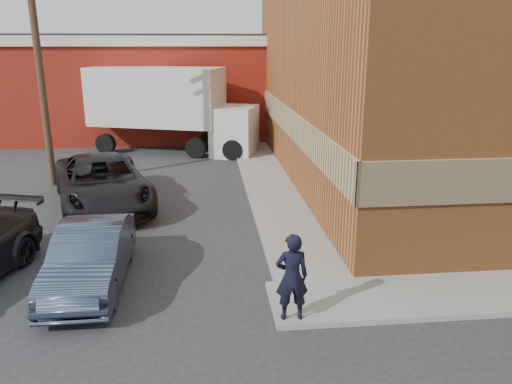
{
  "coord_description": "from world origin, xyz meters",
  "views": [
    {
      "loc": [
        -1.75,
        -9.91,
        5.2
      ],
      "look_at": [
        -0.46,
        2.36,
        1.48
      ],
      "focal_mm": 35.0,
      "sensor_mm": 36.0,
      "label": 1
    }
  ],
  "objects_px": {
    "sedan": "(91,257)",
    "suv_a": "(102,182)",
    "utility_pole": "(38,55)",
    "box_truck": "(172,104)",
    "brick_building": "(469,56)",
    "man": "(292,277)",
    "warehouse": "(129,85)"
  },
  "relations": [
    {
      "from": "suv_a",
      "to": "box_truck",
      "type": "relative_size",
      "value": 0.69
    },
    {
      "from": "brick_building",
      "to": "suv_a",
      "type": "distance_m",
      "value": 14.43
    },
    {
      "from": "man",
      "to": "sedan",
      "type": "relative_size",
      "value": 0.42
    },
    {
      "from": "man",
      "to": "box_truck",
      "type": "xyz_separation_m",
      "value": [
        -3.05,
        16.09,
        1.35
      ]
    },
    {
      "from": "box_truck",
      "to": "man",
      "type": "bearing_deg",
      "value": -60.36
    },
    {
      "from": "utility_pole",
      "to": "suv_a",
      "type": "relative_size",
      "value": 1.53
    },
    {
      "from": "sedan",
      "to": "suv_a",
      "type": "height_order",
      "value": "suv_a"
    },
    {
      "from": "brick_building",
      "to": "man",
      "type": "bearing_deg",
      "value": -129.51
    },
    {
      "from": "box_truck",
      "to": "warehouse",
      "type": "bearing_deg",
      "value": 135.59
    },
    {
      "from": "man",
      "to": "suv_a",
      "type": "height_order",
      "value": "man"
    },
    {
      "from": "warehouse",
      "to": "utility_pole",
      "type": "xyz_separation_m",
      "value": [
        -1.5,
        -11.0,
        1.93
      ]
    },
    {
      "from": "brick_building",
      "to": "man",
      "type": "relative_size",
      "value": 10.57
    },
    {
      "from": "suv_a",
      "to": "box_truck",
      "type": "xyz_separation_m",
      "value": [
        1.86,
        8.36,
        1.52
      ]
    },
    {
      "from": "sedan",
      "to": "utility_pole",
      "type": "bearing_deg",
      "value": 110.32
    },
    {
      "from": "warehouse",
      "to": "man",
      "type": "xyz_separation_m",
      "value": [
        5.8,
        -21.55,
        -1.83
      ]
    },
    {
      "from": "man",
      "to": "sedan",
      "type": "xyz_separation_m",
      "value": [
        -4.12,
        2.05,
        -0.31
      ]
    },
    {
      "from": "warehouse",
      "to": "man",
      "type": "distance_m",
      "value": 22.39
    },
    {
      "from": "brick_building",
      "to": "box_truck",
      "type": "relative_size",
      "value": 2.14
    },
    {
      "from": "utility_pole",
      "to": "box_truck",
      "type": "height_order",
      "value": "utility_pole"
    },
    {
      "from": "sedan",
      "to": "box_truck",
      "type": "xyz_separation_m",
      "value": [
        1.07,
        14.04,
        1.66
      ]
    },
    {
      "from": "brick_building",
      "to": "man",
      "type": "height_order",
      "value": "brick_building"
    },
    {
      "from": "utility_pole",
      "to": "man",
      "type": "height_order",
      "value": "utility_pole"
    },
    {
      "from": "brick_building",
      "to": "man",
      "type": "xyz_separation_m",
      "value": [
        -8.7,
        -10.55,
        -3.7
      ]
    },
    {
      "from": "sedan",
      "to": "box_truck",
      "type": "relative_size",
      "value": 0.48
    },
    {
      "from": "sedan",
      "to": "brick_building",
      "type": "bearing_deg",
      "value": 33.36
    },
    {
      "from": "utility_pole",
      "to": "sedan",
      "type": "distance_m",
      "value": 9.95
    },
    {
      "from": "utility_pole",
      "to": "man",
      "type": "distance_m",
      "value": 13.37
    },
    {
      "from": "brick_building",
      "to": "utility_pole",
      "type": "relative_size",
      "value": 2.03
    },
    {
      "from": "utility_pole",
      "to": "suv_a",
      "type": "bearing_deg",
      "value": -49.79
    },
    {
      "from": "warehouse",
      "to": "box_truck",
      "type": "relative_size",
      "value": 1.91
    },
    {
      "from": "utility_pole",
      "to": "sedan",
      "type": "bearing_deg",
      "value": -69.5
    },
    {
      "from": "utility_pole",
      "to": "suv_a",
      "type": "xyz_separation_m",
      "value": [
        2.39,
        -2.82,
        -3.93
      ]
    }
  ]
}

